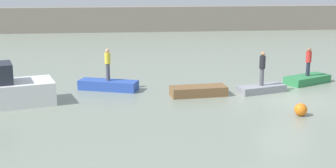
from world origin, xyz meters
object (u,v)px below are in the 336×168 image
at_px(person_yellow_shirt, 108,63).
at_px(mooring_buoy, 301,110).
at_px(rowboat_blue, 108,85).
at_px(person_dark_shirt, 262,67).
at_px(person_red_shirt, 309,60).
at_px(rowboat_brown, 198,91).
at_px(rowboat_green, 307,79).
at_px(rowboat_grey, 261,89).

height_order(person_yellow_shirt, mooring_buoy, person_yellow_shirt).
relative_size(rowboat_blue, person_dark_shirt, 1.76).
bearing_deg(person_red_shirt, rowboat_brown, -162.37).
bearing_deg(rowboat_green, mooring_buoy, -141.12).
height_order(rowboat_blue, mooring_buoy, mooring_buoy).
bearing_deg(rowboat_blue, mooring_buoy, -13.98).
relative_size(person_yellow_shirt, person_red_shirt, 1.06).
relative_size(rowboat_grey, person_red_shirt, 1.59).
relative_size(rowboat_blue, person_red_shirt, 1.94).
xyz_separation_m(rowboat_brown, rowboat_green, (6.79, 2.16, -0.03)).
xyz_separation_m(rowboat_green, person_yellow_shirt, (-11.52, -0.40, 1.29)).
xyz_separation_m(person_yellow_shirt, mooring_buoy, (8.72, -5.79, -1.22)).
bearing_deg(rowboat_brown, person_dark_shirt, -0.66).
relative_size(rowboat_grey, mooring_buoy, 4.57).
height_order(person_red_shirt, mooring_buoy, person_red_shirt).
distance_m(rowboat_brown, person_red_shirt, 7.21).
bearing_deg(rowboat_brown, person_red_shirt, 11.98).
bearing_deg(person_yellow_shirt, mooring_buoy, -33.57).
bearing_deg(rowboat_blue, rowboat_grey, 9.55).
xyz_separation_m(person_yellow_shirt, person_red_shirt, (11.52, 0.40, -0.14)).
xyz_separation_m(rowboat_blue, rowboat_brown, (4.73, -1.76, -0.01)).
distance_m(person_dark_shirt, mooring_buoy, 4.51).
height_order(rowboat_blue, person_dark_shirt, person_dark_shirt).
xyz_separation_m(rowboat_brown, person_yellow_shirt, (-4.73, 1.76, 1.26)).
height_order(rowboat_blue, person_yellow_shirt, person_yellow_shirt).
distance_m(rowboat_blue, person_dark_shirt, 8.41).
xyz_separation_m(rowboat_green, person_dark_shirt, (-3.31, -1.85, 1.19)).
relative_size(rowboat_brown, rowboat_grey, 1.11).
relative_size(person_red_shirt, mooring_buoy, 2.87).
height_order(rowboat_grey, rowboat_green, rowboat_green).
distance_m(rowboat_green, person_red_shirt, 1.15).
height_order(rowboat_blue, rowboat_green, rowboat_blue).
height_order(rowboat_green, mooring_buoy, mooring_buoy).
bearing_deg(rowboat_green, rowboat_blue, 155.17).
xyz_separation_m(rowboat_brown, mooring_buoy, (3.99, -4.03, 0.04)).
bearing_deg(person_dark_shirt, person_yellow_shirt, 169.96).
xyz_separation_m(rowboat_brown, rowboat_grey, (3.48, 0.30, -0.05)).
xyz_separation_m(person_red_shirt, mooring_buoy, (-2.79, -6.19, -1.08)).
bearing_deg(person_red_shirt, rowboat_blue, -178.00).
xyz_separation_m(rowboat_grey, person_red_shirt, (3.31, 1.85, 1.17)).
relative_size(person_yellow_shirt, person_dark_shirt, 0.96).
relative_size(rowboat_green, person_dark_shirt, 1.51).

